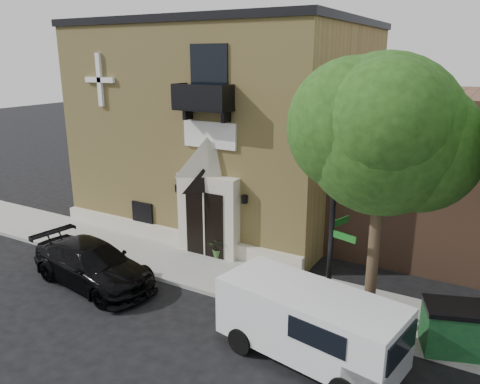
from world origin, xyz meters
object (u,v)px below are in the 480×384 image
(black_sedan, at_px, (93,264))
(street_sign, at_px, (332,235))
(cargo_van, at_px, (315,325))
(dumpster, at_px, (463,329))
(fire_hydrant, at_px, (376,323))

(black_sedan, height_order, street_sign, street_sign)
(black_sedan, xyz_separation_m, cargo_van, (8.36, -0.31, 0.36))
(black_sedan, bearing_deg, cargo_van, -83.95)
(cargo_van, xyz_separation_m, street_sign, (-0.26, 1.80, 1.81))
(black_sedan, relative_size, dumpster, 2.27)
(black_sedan, relative_size, cargo_van, 1.01)
(cargo_van, bearing_deg, street_sign, 108.45)
(cargo_van, relative_size, fire_hydrant, 6.20)
(dumpster, bearing_deg, cargo_van, -165.18)
(black_sedan, bearing_deg, street_sign, -71.36)
(street_sign, height_order, fire_hydrant, street_sign)
(street_sign, bearing_deg, fire_hydrant, 16.42)
(fire_hydrant, height_order, dumpster, dumpster)
(fire_hydrant, bearing_deg, street_sign, 179.46)
(fire_hydrant, bearing_deg, cargo_van, -122.65)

